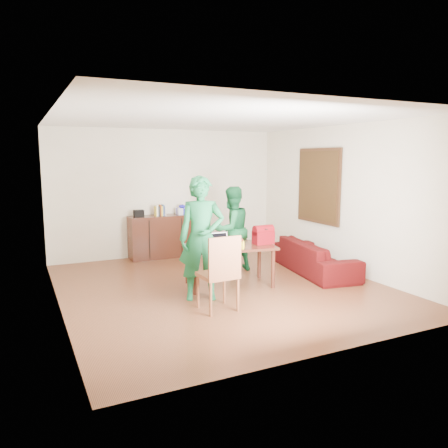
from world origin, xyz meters
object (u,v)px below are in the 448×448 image
chair (218,288)px  laptop (222,245)px  red_bag (263,236)px  table (229,250)px  person_near (202,238)px  bottle (241,243)px  person_far (232,229)px  sofa (315,257)px

chair → laptop: (0.49, 0.89, 0.41)m
chair → red_bag: bearing=32.4°
laptop → table: bearing=30.2°
table → chair: (-0.66, -0.99, -0.29)m
red_bag → laptop: bearing=178.0°
person_near → bottle: 0.72m
person_far → bottle: 1.24m
table → red_bag: bearing=-1.5°
person_far → red_bag: size_ratio=4.72×
table → person_near: size_ratio=0.85×
table → person_near: 0.86m
person_near → sofa: 2.60m
table → person_far: size_ratio=0.99×
person_near → sofa: (2.48, 0.50, -0.63)m
person_far → red_bag: person_far is taller
laptop → bottle: 0.33m
bottle → red_bag: red_bag is taller
laptop → sofa: size_ratio=0.16×
bottle → sofa: size_ratio=0.10×
person_far → chair: bearing=45.4°
table → person_near: bearing=-137.0°
laptop → bottle: bearing=-50.8°
bottle → sofa: (1.77, 0.42, -0.48)m
person_far → bottle: size_ratio=8.29×
chair → person_far: person_far is taller
laptop → person_near: bearing=-145.1°
person_near → person_far: person_near is taller
table → chair: chair is taller
person_far → table: bearing=48.0°
person_far → laptop: (-0.62, -0.91, -0.07)m
laptop → chair: bearing=-117.8°
chair → red_bag: 1.58m
chair → person_near: 0.83m
bottle → red_bag: bearing=23.4°
table → sofa: table is taller
chair → person_far: (1.11, 1.81, 0.48)m
chair → person_near: size_ratio=0.58×
person_far → laptop: bearing=42.7°
person_far → laptop: size_ratio=4.96×
laptop → red_bag: bearing=-0.9°
table → bottle: size_ratio=8.20×
chair → table: bearing=53.5°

